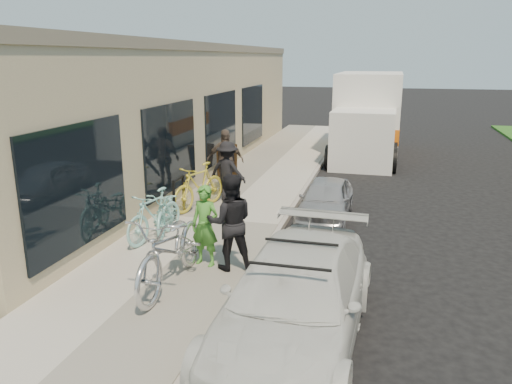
{
  "coord_description": "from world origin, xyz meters",
  "views": [
    {
      "loc": [
        1.69,
        -7.47,
        3.79
      ],
      "look_at": [
        -0.85,
        2.36,
        1.05
      ],
      "focal_mm": 35.0,
      "sensor_mm": 36.0,
      "label": 1
    }
  ],
  "objects_px": {
    "sedan_white": "(296,299)",
    "man_standing": "(230,222)",
    "sandwich_board": "(227,161)",
    "tandem_bike": "(172,248)",
    "woman_rider": "(205,226)",
    "bike_rack": "(179,193)",
    "moving_truck": "(367,119)",
    "sedan_silver": "(326,200)",
    "cruiser_bike_c": "(199,186)",
    "bystander_a": "(227,171)",
    "cruiser_bike_b": "(167,210)",
    "cruiser_bike_a": "(154,215)",
    "bystander_b": "(225,161)"
  },
  "relations": [
    {
      "from": "woman_rider",
      "to": "cruiser_bike_b",
      "type": "xyz_separation_m",
      "value": [
        -1.45,
        1.54,
        -0.28
      ]
    },
    {
      "from": "moving_truck",
      "to": "woman_rider",
      "type": "bearing_deg",
      "value": -99.76
    },
    {
      "from": "woman_rider",
      "to": "cruiser_bike_a",
      "type": "relative_size",
      "value": 0.85
    },
    {
      "from": "sedan_white",
      "to": "moving_truck",
      "type": "xyz_separation_m",
      "value": [
        0.34,
        14.27,
        0.77
      ]
    },
    {
      "from": "sedan_silver",
      "to": "sedan_white",
      "type": "bearing_deg",
      "value": -86.39
    },
    {
      "from": "sandwich_board",
      "to": "tandem_bike",
      "type": "xyz_separation_m",
      "value": [
        1.48,
        -7.58,
        0.14
      ]
    },
    {
      "from": "sandwich_board",
      "to": "cruiser_bike_c",
      "type": "distance_m",
      "value": 3.38
    },
    {
      "from": "bike_rack",
      "to": "sandwich_board",
      "type": "distance_m",
      "value": 4.12
    },
    {
      "from": "man_standing",
      "to": "cruiser_bike_a",
      "type": "xyz_separation_m",
      "value": [
        -1.95,
        1.01,
        -0.34
      ]
    },
    {
      "from": "bike_rack",
      "to": "bystander_a",
      "type": "relative_size",
      "value": 0.61
    },
    {
      "from": "bike_rack",
      "to": "man_standing",
      "type": "xyz_separation_m",
      "value": [
        2.07,
        -2.55,
        0.29
      ]
    },
    {
      "from": "sedan_white",
      "to": "sedan_silver",
      "type": "distance_m",
      "value": 5.5
    },
    {
      "from": "sedan_silver",
      "to": "man_standing",
      "type": "distance_m",
      "value": 3.89
    },
    {
      "from": "sedan_white",
      "to": "bystander_b",
      "type": "relative_size",
      "value": 2.59
    },
    {
      "from": "man_standing",
      "to": "cruiser_bike_c",
      "type": "height_order",
      "value": "man_standing"
    },
    {
      "from": "tandem_bike",
      "to": "man_standing",
      "type": "xyz_separation_m",
      "value": [
        0.71,
        0.91,
        0.21
      ]
    },
    {
      "from": "sandwich_board",
      "to": "cruiser_bike_b",
      "type": "bearing_deg",
      "value": -100.34
    },
    {
      "from": "cruiser_bike_a",
      "to": "tandem_bike",
      "type": "bearing_deg",
      "value": -44.5
    },
    {
      "from": "sedan_white",
      "to": "man_standing",
      "type": "distance_m",
      "value": 2.41
    },
    {
      "from": "bike_rack",
      "to": "woman_rider",
      "type": "xyz_separation_m",
      "value": [
        1.58,
        -2.51,
        0.17
      ]
    },
    {
      "from": "woman_rider",
      "to": "cruiser_bike_a",
      "type": "xyz_separation_m",
      "value": [
        -1.46,
        0.96,
        -0.22
      ]
    },
    {
      "from": "moving_truck",
      "to": "man_standing",
      "type": "distance_m",
      "value": 12.56
    },
    {
      "from": "sedan_silver",
      "to": "cruiser_bike_b",
      "type": "height_order",
      "value": "cruiser_bike_b"
    },
    {
      "from": "bystander_b",
      "to": "cruiser_bike_c",
      "type": "bearing_deg",
      "value": -110.84
    },
    {
      "from": "sandwich_board",
      "to": "bystander_b",
      "type": "relative_size",
      "value": 0.57
    },
    {
      "from": "cruiser_bike_c",
      "to": "bystander_a",
      "type": "distance_m",
      "value": 1.03
    },
    {
      "from": "sandwich_board",
      "to": "woman_rider",
      "type": "bearing_deg",
      "value": -88.8
    },
    {
      "from": "sedan_white",
      "to": "cruiser_bike_b",
      "type": "xyz_separation_m",
      "value": [
        -3.43,
        3.43,
        -0.04
      ]
    },
    {
      "from": "sedan_white",
      "to": "cruiser_bike_a",
      "type": "distance_m",
      "value": 4.47
    },
    {
      "from": "bike_rack",
      "to": "cruiser_bike_b",
      "type": "xyz_separation_m",
      "value": [
        0.13,
        -0.97,
        -0.11
      ]
    },
    {
      "from": "moving_truck",
      "to": "tandem_bike",
      "type": "relative_size",
      "value": 2.65
    },
    {
      "from": "man_standing",
      "to": "cruiser_bike_a",
      "type": "height_order",
      "value": "man_standing"
    },
    {
      "from": "bystander_a",
      "to": "bystander_b",
      "type": "relative_size",
      "value": 0.89
    },
    {
      "from": "cruiser_bike_a",
      "to": "bystander_b",
      "type": "height_order",
      "value": "bystander_b"
    },
    {
      "from": "man_standing",
      "to": "bystander_a",
      "type": "height_order",
      "value": "man_standing"
    },
    {
      "from": "sedan_white",
      "to": "woman_rider",
      "type": "distance_m",
      "value": 2.75
    },
    {
      "from": "tandem_bike",
      "to": "cruiser_bike_a",
      "type": "distance_m",
      "value": 2.29
    },
    {
      "from": "sandwich_board",
      "to": "sedan_white",
      "type": "xyz_separation_m",
      "value": [
        3.69,
        -8.52,
        -0.01
      ]
    },
    {
      "from": "sedan_silver",
      "to": "tandem_bike",
      "type": "height_order",
      "value": "tandem_bike"
    },
    {
      "from": "moving_truck",
      "to": "woman_rider",
      "type": "height_order",
      "value": "moving_truck"
    },
    {
      "from": "woman_rider",
      "to": "bystander_b",
      "type": "distance_m",
      "value": 5.12
    },
    {
      "from": "tandem_bike",
      "to": "woman_rider",
      "type": "xyz_separation_m",
      "value": [
        0.22,
        0.96,
        0.09
      ]
    },
    {
      "from": "sandwich_board",
      "to": "woman_rider",
      "type": "distance_m",
      "value": 6.84
    },
    {
      "from": "moving_truck",
      "to": "man_standing",
      "type": "bearing_deg",
      "value": -97.54
    },
    {
      "from": "sandwich_board",
      "to": "cruiser_bike_a",
      "type": "bearing_deg",
      "value": -100.75
    },
    {
      "from": "cruiser_bike_b",
      "to": "cruiser_bike_c",
      "type": "distance_m",
      "value": 1.73
    },
    {
      "from": "cruiser_bike_b",
      "to": "cruiser_bike_c",
      "type": "height_order",
      "value": "cruiser_bike_c"
    },
    {
      "from": "cruiser_bike_b",
      "to": "cruiser_bike_a",
      "type": "bearing_deg",
      "value": -104.62
    },
    {
      "from": "sandwich_board",
      "to": "cruiser_bike_c",
      "type": "bearing_deg",
      "value": -97.32
    },
    {
      "from": "cruiser_bike_b",
      "to": "bystander_b",
      "type": "bearing_deg",
      "value": 72.87
    }
  ]
}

